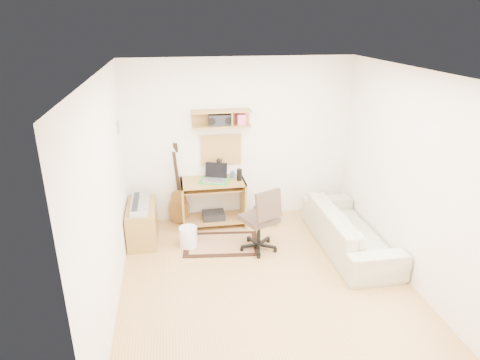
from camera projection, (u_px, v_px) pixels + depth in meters
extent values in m
cube|color=tan|center=(265.00, 282.00, 5.35)|extent=(3.60, 4.00, 0.01)
cube|color=white|center=(271.00, 72.00, 4.41)|extent=(3.60, 4.00, 0.01)
cube|color=white|center=(239.00, 141.00, 6.72)|extent=(3.60, 0.01, 2.60)
cube|color=white|center=(107.00, 198.00, 4.61)|extent=(0.01, 4.00, 2.60)
cube|color=white|center=(411.00, 178.00, 5.16)|extent=(0.01, 4.00, 2.60)
cube|color=#A27B39|center=(221.00, 118.00, 6.41)|extent=(0.90, 0.25, 0.26)
cube|color=tan|center=(221.00, 150.00, 6.70)|extent=(0.64, 0.03, 0.49)
cube|color=#4C8CBF|center=(118.00, 127.00, 5.84)|extent=(0.02, 0.20, 0.15)
cylinder|color=black|center=(239.00, 175.00, 6.58)|extent=(0.08, 0.08, 0.19)
cylinder|color=#325997|center=(233.00, 174.00, 6.72)|extent=(0.07, 0.07, 0.10)
cube|color=black|center=(220.00, 120.00, 6.41)|extent=(0.34, 0.15, 0.17)
cube|color=#C6B185|center=(222.00, 244.00, 6.24)|extent=(1.17, 0.85, 0.01)
cube|color=#A27B39|center=(142.00, 222.00, 6.30)|extent=(0.40, 0.90, 0.55)
cube|color=#B2B5BA|center=(140.00, 204.00, 6.19)|extent=(0.25, 0.79, 0.07)
cylinder|color=white|center=(188.00, 237.00, 6.13)|extent=(0.33, 0.33, 0.31)
cube|color=#A5A8AA|center=(267.00, 215.00, 6.98)|extent=(0.47, 0.39, 0.16)
imported|color=#BCB695|center=(350.00, 223.00, 6.02)|extent=(0.59, 2.01, 0.79)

